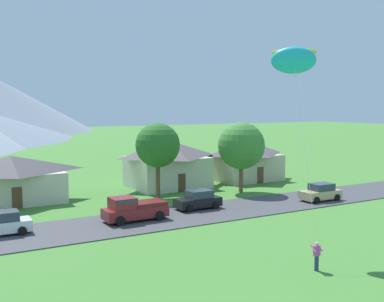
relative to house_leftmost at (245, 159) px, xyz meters
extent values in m
cube|color=#424247|center=(-20.69, -13.36, -2.57)|extent=(160.00, 7.12, 0.08)
cube|color=beige|center=(0.00, 0.00, -0.99)|extent=(7.85, 6.47, 3.25)
pyramid|color=#564C51|center=(0.00, 0.00, 1.54)|extent=(8.48, 6.99, 1.79)
cube|color=brown|center=(0.00, -3.25, -1.61)|extent=(0.90, 0.06, 2.00)
cube|color=beige|center=(-28.02, -0.31, -1.13)|extent=(9.41, 6.18, 2.97)
pyramid|color=#474247|center=(-28.02, -0.31, 1.17)|extent=(10.17, 6.67, 1.63)
cube|color=brown|center=(-28.02, -3.42, -1.61)|extent=(0.90, 0.06, 2.00)
cube|color=beige|center=(-10.96, 0.05, -0.85)|extent=(8.26, 6.96, 3.52)
pyramid|color=#564C51|center=(-10.96, 0.05, 1.88)|extent=(8.92, 7.52, 1.94)
cube|color=brown|center=(-10.96, -3.45, -1.61)|extent=(0.90, 0.06, 2.00)
cylinder|color=brown|center=(-14.68, -5.16, -0.75)|extent=(0.44, 0.44, 3.72)
sphere|color=#286623|center=(-14.68, -5.16, 2.80)|extent=(4.52, 4.52, 4.52)
cylinder|color=brown|center=(-5.47, -6.80, -1.02)|extent=(0.44, 0.44, 3.18)
sphere|color=#3D7F33|center=(-5.47, -6.80, 2.47)|extent=(5.09, 5.09, 5.09)
cube|color=white|center=(-30.60, -12.10, -1.93)|extent=(4.24, 1.89, 0.80)
cube|color=#2D3847|center=(-30.45, -12.10, -1.19)|extent=(2.23, 1.63, 0.68)
cylinder|color=black|center=(-29.27, -13.05, -2.21)|extent=(0.64, 0.25, 0.64)
cylinder|color=black|center=(-29.23, -11.21, -2.21)|extent=(0.64, 0.25, 0.64)
cube|color=tan|center=(-1.54, -14.62, -1.93)|extent=(4.23, 1.87, 0.80)
cube|color=#2D3847|center=(-1.39, -14.63, -1.19)|extent=(2.23, 1.62, 0.68)
cylinder|color=black|center=(-2.91, -15.52, -2.21)|extent=(0.64, 0.25, 0.64)
cylinder|color=black|center=(-2.88, -13.68, -2.21)|extent=(0.64, 0.25, 0.64)
cylinder|color=black|center=(-0.21, -15.57, -2.21)|extent=(0.64, 0.25, 0.64)
cylinder|color=black|center=(-0.18, -13.73, -2.21)|extent=(0.64, 0.25, 0.64)
cube|color=black|center=(-13.89, -11.80, -1.93)|extent=(4.21, 1.82, 0.80)
cube|color=#2D3847|center=(-13.74, -11.80, -1.19)|extent=(2.21, 1.59, 0.68)
cylinder|color=black|center=(-15.24, -12.73, -2.21)|extent=(0.64, 0.24, 0.64)
cylinder|color=black|center=(-15.24, -10.89, -2.21)|extent=(0.64, 0.24, 0.64)
cylinder|color=black|center=(-12.54, -12.72, -2.21)|extent=(0.64, 0.24, 0.64)
cylinder|color=black|center=(-12.54, -10.88, -2.21)|extent=(0.64, 0.24, 0.64)
cube|color=maroon|center=(-20.49, -13.01, -1.86)|extent=(5.22, 2.05, 0.84)
cube|color=maroon|center=(-21.59, -13.02, -0.99)|extent=(1.92, 1.86, 0.90)
cube|color=#2D3847|center=(-21.59, -13.02, -0.72)|extent=(1.63, 1.89, 0.28)
cube|color=maroon|center=(-19.34, -13.00, -1.26)|extent=(2.72, 1.98, 0.36)
cylinder|color=black|center=(-22.18, -14.05, -2.15)|extent=(0.76, 0.29, 0.76)
cylinder|color=black|center=(-22.20, -12.01, -2.15)|extent=(0.76, 0.29, 0.76)
cylinder|color=black|center=(-18.78, -14.02, -2.15)|extent=(0.76, 0.29, 0.76)
cylinder|color=black|center=(-18.80, -11.98, -2.15)|extent=(0.76, 0.29, 0.76)
cylinder|color=navy|center=(-16.05, -28.71, -2.17)|extent=(0.24, 0.24, 0.88)
cube|color=#B7479E|center=(-16.05, -28.71, -1.44)|extent=(0.36, 0.22, 0.58)
sphere|color=beige|center=(-16.05, -28.71, -1.04)|extent=(0.21, 0.21, 0.21)
cylinder|color=#B7479E|center=(-16.27, -28.65, -1.30)|extent=(0.18, 0.55, 0.37)
cylinder|color=#B7479E|center=(-15.83, -28.65, -1.30)|extent=(0.18, 0.55, 0.37)
ellipsoid|color=#1EB2D1|center=(-13.71, -23.86, 9.72)|extent=(3.03, 2.96, 1.93)
ellipsoid|color=yellow|center=(-13.42, -23.55, 10.25)|extent=(2.47, 2.36, 0.66)
cylinder|color=silver|center=(-14.88, -26.29, 4.33)|extent=(2.37, 4.88, 10.79)
camera|label=1|loc=(-34.96, -47.40, 6.69)|focal=43.48mm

